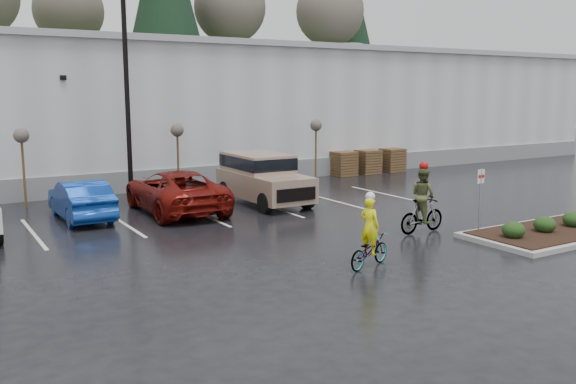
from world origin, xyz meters
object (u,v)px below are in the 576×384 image
sapling_mid (177,134)px  pallet_stack_c (392,160)px  lamppost (126,65)px  suv_tan (264,179)px  cyclist_olive (422,207)px  sapling_west (22,140)px  car_red (175,191)px  pallet_stack_b (367,162)px  fire_lane_sign (480,193)px  sapling_east (316,129)px  pallet_stack_a (343,164)px  cyclist_hivis (369,243)px  car_blue (81,200)px

sapling_mid → pallet_stack_c: 13.69m
lamppost → suv_tan: (4.64, -3.21, -4.66)m
lamppost → cyclist_olive: bearing=-58.0°
cyclist_olive → sapling_mid: bearing=16.9°
sapling_west → sapling_mid: (6.50, 0.00, 0.00)m
car_red → cyclist_olive: 9.48m
pallet_stack_b → fire_lane_sign: 15.23m
pallet_stack_b → pallet_stack_c: (1.80, 0.00, 0.00)m
pallet_stack_c → sapling_mid: bearing=-175.8°
sapling_east → cyclist_olive: (-3.44, -11.50, -1.86)m
pallet_stack_a → fire_lane_sign: (-4.70, -13.80, 0.73)m
pallet_stack_b → cyclist_hivis: (-11.64, -14.74, -0.03)m
pallet_stack_c → sapling_east: bearing=-170.5°
pallet_stack_a → fire_lane_sign: size_ratio=0.61×
pallet_stack_b → sapling_mid: bearing=-175.1°
sapling_mid → suv_tan: 5.01m
sapling_mid → pallet_stack_a: sapling_mid is taller
sapling_mid → pallet_stack_b: (11.70, 1.00, -2.05)m
lamppost → sapling_west: (-4.00, 1.00, -2.96)m
pallet_stack_b → pallet_stack_c: size_ratio=1.00×
pallet_stack_c → fire_lane_sign: bearing=-120.7°
sapling_west → sapling_east: same height
cyclist_hivis → cyclist_olive: size_ratio=0.85×
suv_tan → cyclist_hivis: 9.76m
lamppost → car_red: bearing=-73.9°
pallet_stack_c → sapling_west: bearing=-177.1°
pallet_stack_b → suv_tan: (-9.56, -5.21, 0.35)m
pallet_stack_a → pallet_stack_b: size_ratio=1.00×
sapling_east → fire_lane_sign: sapling_east is taller
sapling_west → pallet_stack_b: sapling_west is taller
pallet_stack_c → car_red: size_ratio=0.23×
cyclist_hivis → suv_tan: bearing=-30.8°
sapling_east → pallet_stack_c: 6.42m
pallet_stack_a → cyclist_olive: size_ratio=0.57×
pallet_stack_a → car_blue: size_ratio=0.31×
pallet_stack_b → cyclist_hivis: bearing=-128.3°
lamppost → sapling_mid: size_ratio=2.88×
sapling_mid → lamppost: bearing=-158.2°
pallet_stack_a → sapling_west: bearing=-176.5°
pallet_stack_b → car_red: 14.23m
sapling_east → pallet_stack_c: sapling_east is taller
lamppost → car_blue: (-2.60, -2.47, -4.96)m
lamppost → car_red: (0.85, -2.94, -4.87)m
sapling_west → fire_lane_sign: size_ratio=1.45×
pallet_stack_b → car_red: (-13.35, -4.94, 0.14)m
car_blue → cyclist_hivis: cyclist_hivis is taller
lamppost → cyclist_olive: size_ratio=3.88×
pallet_stack_a → cyclist_olive: 13.84m
fire_lane_sign → cyclist_hivis: fire_lane_sign is taller
cyclist_olive → fire_lane_sign: bearing=-139.0°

